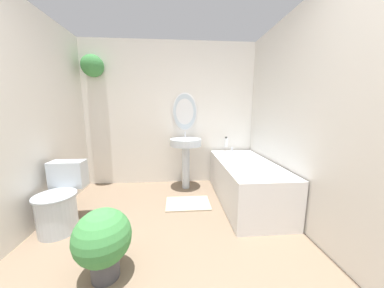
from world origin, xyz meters
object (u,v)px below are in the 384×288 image
object	(u,v)px
pedestal_sink	(186,149)
bathtub	(245,181)
toilet	(60,202)
potted_plant	(103,240)
shampoo_bottle	(226,142)

from	to	relation	value
pedestal_sink	bathtub	xyz separation A→B (m)	(0.81, -0.54, -0.35)
toilet	potted_plant	xyz separation A→B (m)	(0.70, -0.70, 0.02)
toilet	shampoo_bottle	bearing A→B (deg)	28.99
potted_plant	bathtub	bearing A→B (deg)	37.54
shampoo_bottle	toilet	bearing A→B (deg)	-151.01
pedestal_sink	bathtub	distance (m)	1.04
toilet	bathtub	distance (m)	2.27
pedestal_sink	bathtub	size ratio (longest dim) A/B	0.59
bathtub	shampoo_bottle	xyz separation A→B (m)	(-0.10, 0.71, 0.43)
pedestal_sink	potted_plant	world-z (taller)	pedestal_sink
shampoo_bottle	potted_plant	world-z (taller)	shampoo_bottle
pedestal_sink	potted_plant	bearing A→B (deg)	-112.40
potted_plant	pedestal_sink	bearing A→B (deg)	67.60
toilet	potted_plant	world-z (taller)	toilet
bathtub	potted_plant	distance (m)	1.91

